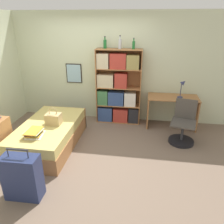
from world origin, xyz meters
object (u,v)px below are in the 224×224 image
suitcase (22,177)px  bottle_clear (134,45)px  book_stack_on_bed (34,133)px  desk (172,106)px  bookcase (117,90)px  bottle_green (105,44)px  bottle_brown (120,44)px  handbag (54,119)px  bed (50,134)px  desk_chair (183,130)px  desk_lamp (183,85)px

suitcase → bottle_clear: (1.34, 2.78, 1.54)m
book_stack_on_bed → desk: 3.10m
bookcase → bottle_green: (-0.29, 0.06, 1.06)m
bookcase → bottle_brown: size_ratio=6.13×
handbag → bottle_clear: size_ratio=1.50×
bed → bottle_clear: (1.56, 1.37, 1.64)m
bottle_clear → suitcase: bearing=-115.8°
handbag → desk: size_ratio=0.31×
bed → desk_chair: size_ratio=2.06×
suitcase → bottle_green: 3.29m
handbag → suitcase: handbag is taller
handbag → bookcase: bearing=51.5°
bookcase → bottle_brown: bearing=17.2°
handbag → desk_chair: 2.65m
bookcase → bottle_green: bearing=169.4°
suitcase → desk: (2.30, 2.66, 0.18)m
book_stack_on_bed → desk_chair: desk_chair is taller
bed → suitcase: suitcase is taller
book_stack_on_bed → desk_chair: bearing=21.2°
handbag → book_stack_on_bed: 0.53m
suitcase → desk_chair: 3.16m
handbag → bottle_brown: (1.13, 1.37, 1.30)m
bed → suitcase: (0.22, -1.41, 0.10)m
desk_lamp → desk: bearing=173.8°
desk_lamp → handbag: bearing=-154.4°
bookcase → bottle_clear: bottle_clear is taller
book_stack_on_bed → desk_chair: (2.73, 1.06, -0.27)m
bottle_green → bottle_brown: size_ratio=0.91×
bed → desk_lamp: desk_lamp is taller
bed → handbag: 0.38m
bed → suitcase: 1.43m
bottle_brown → desk_chair: (1.44, -0.81, -1.62)m
handbag → bottle_brown: bearing=50.5°
desk_lamp → desk_chair: (-0.00, -0.67, -0.76)m
handbag → bottle_clear: bottle_clear is taller
bed → bottle_brown: (1.26, 1.36, 1.66)m
desk → desk_chair: 0.75m
bottle_green → book_stack_on_bed: bearing=-116.4°
desk_chair → desk: bearing=104.3°
bed → bottle_green: bearing=57.0°
bottle_brown → bottle_clear: bearing=1.1°
bed → bookcase: bearing=48.2°
bottle_brown → desk: (1.26, -0.12, -1.38)m
book_stack_on_bed → bottle_clear: size_ratio=1.61×
bed → bookcase: 1.90m
bottle_brown → desk_chair: size_ratio=0.33×
bottle_green → bottle_brown: bottle_brown is taller
bottle_clear → bookcase: bearing=-176.5°
bed → desk_chair: (2.70, 0.56, 0.03)m
bottle_green → bottle_brown: 0.35m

